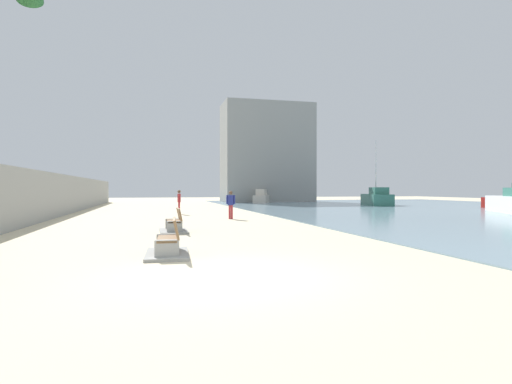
% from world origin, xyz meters
% --- Properties ---
extents(ground_plane, '(120.00, 120.00, 0.00)m').
position_xyz_m(ground_plane, '(0.00, 18.00, 0.00)').
color(ground_plane, beige).
extents(seawall, '(0.80, 64.00, 2.72)m').
position_xyz_m(seawall, '(-7.50, 18.00, 1.36)').
color(seawall, '#9E9E99').
rests_on(seawall, ground).
extents(water_bay, '(36.00, 68.00, 0.04)m').
position_xyz_m(water_bay, '(24.00, 18.00, 0.02)').
color(water_bay, '#7A99A8').
rests_on(water_bay, ground).
extents(bench_near, '(1.20, 2.15, 0.98)m').
position_xyz_m(bench_near, '(-1.07, 2.94, 0.23)').
color(bench_near, '#9E9E99').
rests_on(bench_near, ground).
extents(bench_far, '(1.10, 2.10, 0.98)m').
position_xyz_m(bench_far, '(-0.61, 8.97, 0.23)').
color(bench_far, '#9E9E99').
rests_on(bench_far, ground).
extents(person_walking, '(0.24, 0.52, 1.69)m').
position_xyz_m(person_walking, '(0.35, 21.03, 0.98)').
color(person_walking, '#B22D33').
rests_on(person_walking, ground).
extents(person_standing, '(0.50, 0.28, 1.65)m').
position_xyz_m(person_standing, '(2.97, 15.54, 0.96)').
color(person_standing, '#B22D33').
rests_on(person_standing, ground).
extents(boat_nearest, '(3.81, 6.29, 1.72)m').
position_xyz_m(boat_nearest, '(12.03, 42.25, 0.68)').
color(boat_nearest, beige).
rests_on(boat_nearest, water_bay).
extents(boat_outer, '(3.54, 6.12, 6.98)m').
position_xyz_m(boat_outer, '(21.37, 30.69, 0.79)').
color(boat_outer, '#337060').
rests_on(boat_outer, water_bay).
extents(harbor_building, '(12.00, 6.00, 13.25)m').
position_xyz_m(harbor_building, '(13.70, 46.00, 6.62)').
color(harbor_building, gray).
rests_on(harbor_building, ground).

